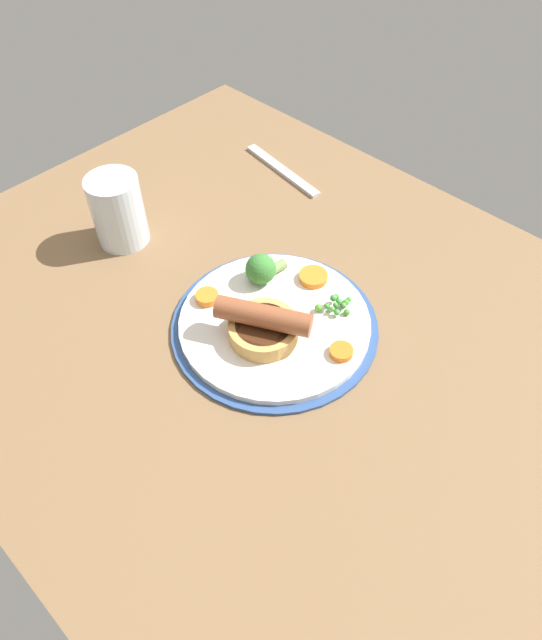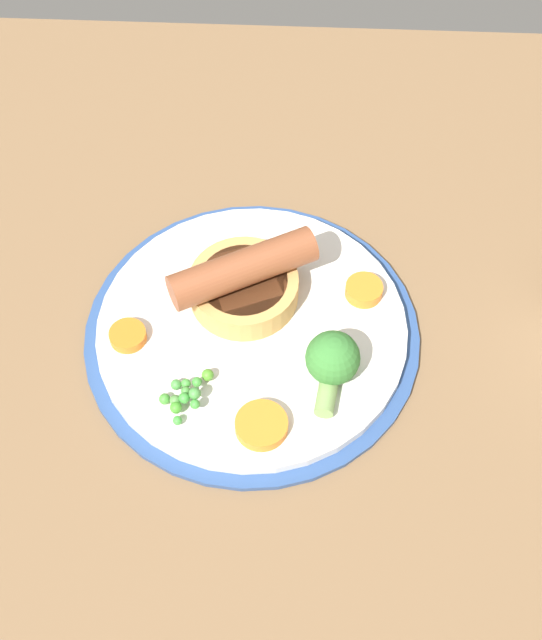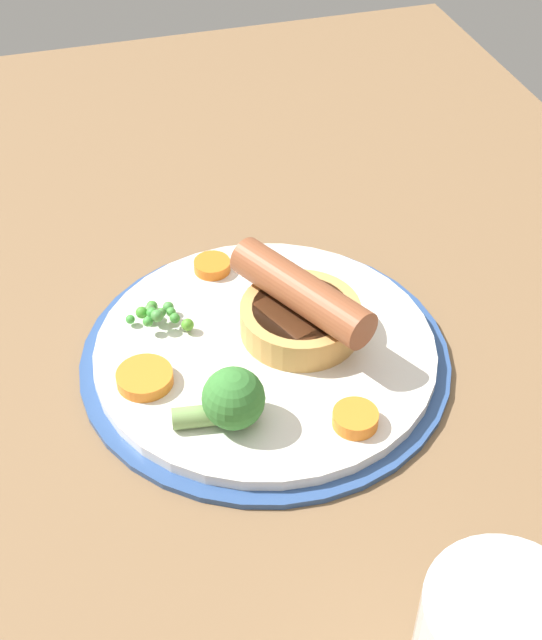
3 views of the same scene
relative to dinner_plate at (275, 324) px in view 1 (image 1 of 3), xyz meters
The scene contains 10 objects.
dining_table 3.28cm from the dinner_plate, 13.06° to the left, with size 110.00×80.00×3.00cm, color brown.
dinner_plate is the anchor object (origin of this frame).
sausage_pudding 4.23cm from the dinner_plate, 74.67° to the right, with size 11.97×8.87×5.28cm.
pea_pile 8.47cm from the dinner_plate, 56.53° to the left, with size 4.00×4.78×1.91cm.
broccoli_floret_near 8.13cm from the dinner_plate, 146.66° to the left, with size 4.21×6.28×4.21cm.
carrot_slice_0 9.78cm from the dinner_plate, 158.03° to the right, with size 3.07×3.07×1.06cm, color orange.
carrot_slice_1 9.94cm from the dinner_plate, ahead, with size 2.94×2.94×0.88cm, color orange.
carrot_slice_4 9.25cm from the dinner_plate, 97.84° to the left, with size 3.97×3.97×0.92cm, color orange.
fork 34.89cm from the dinner_plate, 131.27° to the left, with size 18.00×1.60×0.60cm, color silver.
drinking_glass 29.02cm from the dinner_plate, behind, with size 7.58×7.58×10.66cm, color silver.
Camera 1 is at (30.46, -35.86, 60.45)cm, focal length 32.00 mm.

